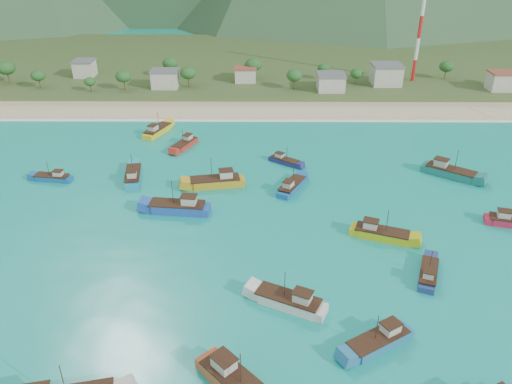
{
  "coord_description": "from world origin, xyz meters",
  "views": [
    {
      "loc": [
        1.0,
        -73.44,
        52.0
      ],
      "look_at": [
        0.31,
        18.0,
        3.0
      ],
      "focal_mm": 35.0,
      "sensor_mm": 36.0,
      "label": 1
    }
  ],
  "objects_px": {
    "boat_3": "(381,234)",
    "boat_23": "(179,208)",
    "boat_4": "(379,341)",
    "boat_18": "(216,182)",
    "radio_tower": "(422,16)",
    "boat_16": "(292,187)",
    "boat_10": "(289,302)",
    "boat_12": "(428,275)",
    "boat_13": "(449,172)",
    "boat_14": "(185,145)",
    "boat_11": "(133,176)",
    "boat_2": "(53,178)",
    "boat_5": "(236,383)",
    "boat_19": "(158,131)",
    "boat_24": "(285,161)"
  },
  "relations": [
    {
      "from": "boat_3",
      "to": "boat_14",
      "type": "bearing_deg",
      "value": -115.06
    },
    {
      "from": "boat_11",
      "to": "boat_18",
      "type": "height_order",
      "value": "boat_18"
    },
    {
      "from": "radio_tower",
      "to": "boat_23",
      "type": "xyz_separation_m",
      "value": [
        -72.74,
        -93.17,
        -23.4
      ]
    },
    {
      "from": "boat_19",
      "to": "boat_18",
      "type": "bearing_deg",
      "value": -37.26
    },
    {
      "from": "boat_16",
      "to": "boat_24",
      "type": "xyz_separation_m",
      "value": [
        -0.97,
        14.05,
        -0.2
      ]
    },
    {
      "from": "boat_3",
      "to": "boat_2",
      "type": "bearing_deg",
      "value": -87.97
    },
    {
      "from": "boat_10",
      "to": "boat_12",
      "type": "height_order",
      "value": "boat_10"
    },
    {
      "from": "boat_5",
      "to": "boat_13",
      "type": "distance_m",
      "value": 77.45
    },
    {
      "from": "boat_4",
      "to": "boat_11",
      "type": "relative_size",
      "value": 0.93
    },
    {
      "from": "boat_12",
      "to": "boat_13",
      "type": "height_order",
      "value": "boat_13"
    },
    {
      "from": "boat_13",
      "to": "boat_23",
      "type": "xyz_separation_m",
      "value": [
        -61.09,
        -17.04,
        0.01
      ]
    },
    {
      "from": "boat_13",
      "to": "boat_23",
      "type": "distance_m",
      "value": 63.43
    },
    {
      "from": "boat_3",
      "to": "boat_10",
      "type": "bearing_deg",
      "value": -22.86
    },
    {
      "from": "boat_2",
      "to": "boat_18",
      "type": "bearing_deg",
      "value": -85.65
    },
    {
      "from": "boat_4",
      "to": "boat_18",
      "type": "height_order",
      "value": "boat_18"
    },
    {
      "from": "boat_12",
      "to": "boat_23",
      "type": "relative_size",
      "value": 0.73
    },
    {
      "from": "boat_2",
      "to": "boat_4",
      "type": "relative_size",
      "value": 0.85
    },
    {
      "from": "radio_tower",
      "to": "boat_11",
      "type": "distance_m",
      "value": 118.34
    },
    {
      "from": "boat_5",
      "to": "boat_11",
      "type": "xyz_separation_m",
      "value": [
        -26.31,
        58.88,
        -0.13
      ]
    },
    {
      "from": "boat_3",
      "to": "boat_19",
      "type": "distance_m",
      "value": 73.88
    },
    {
      "from": "boat_13",
      "to": "boat_2",
      "type": "bearing_deg",
      "value": -51.99
    },
    {
      "from": "boat_23",
      "to": "boat_13",
      "type": "bearing_deg",
      "value": -68.63
    },
    {
      "from": "boat_23",
      "to": "boat_16",
      "type": "bearing_deg",
      "value": -61.49
    },
    {
      "from": "boat_4",
      "to": "boat_10",
      "type": "relative_size",
      "value": 0.91
    },
    {
      "from": "boat_5",
      "to": "boat_19",
      "type": "bearing_deg",
      "value": -117.66
    },
    {
      "from": "boat_2",
      "to": "boat_12",
      "type": "height_order",
      "value": "boat_12"
    },
    {
      "from": "boat_16",
      "to": "boat_13",
      "type": "bearing_deg",
      "value": 38.23
    },
    {
      "from": "boat_14",
      "to": "boat_16",
      "type": "height_order",
      "value": "boat_16"
    },
    {
      "from": "boat_10",
      "to": "boat_16",
      "type": "xyz_separation_m",
      "value": [
        2.48,
        38.49,
        -0.14
      ]
    },
    {
      "from": "boat_3",
      "to": "boat_23",
      "type": "bearing_deg",
      "value": -82.86
    },
    {
      "from": "boat_3",
      "to": "boat_12",
      "type": "relative_size",
      "value": 1.23
    },
    {
      "from": "boat_19",
      "to": "boat_5",
      "type": "bearing_deg",
      "value": -51.68
    },
    {
      "from": "boat_10",
      "to": "boat_13",
      "type": "xyz_separation_m",
      "value": [
        39.84,
        45.6,
        0.12
      ]
    },
    {
      "from": "radio_tower",
      "to": "boat_16",
      "type": "height_order",
      "value": "radio_tower"
    },
    {
      "from": "boat_4",
      "to": "boat_16",
      "type": "relative_size",
      "value": 1.03
    },
    {
      "from": "boat_11",
      "to": "boat_19",
      "type": "xyz_separation_m",
      "value": [
        0.4,
        28.86,
        -0.0
      ]
    },
    {
      "from": "boat_10",
      "to": "radio_tower",
      "type": "bearing_deg",
      "value": 2.87
    },
    {
      "from": "boat_4",
      "to": "boat_19",
      "type": "bearing_deg",
      "value": -1.52
    },
    {
      "from": "boat_18",
      "to": "boat_24",
      "type": "relative_size",
      "value": 1.61
    },
    {
      "from": "boat_16",
      "to": "radio_tower",
      "type": "bearing_deg",
      "value": 86.97
    },
    {
      "from": "radio_tower",
      "to": "boat_10",
      "type": "relative_size",
      "value": 3.9
    },
    {
      "from": "boat_2",
      "to": "boat_14",
      "type": "height_order",
      "value": "boat_14"
    },
    {
      "from": "boat_13",
      "to": "boat_24",
      "type": "distance_m",
      "value": 38.96
    },
    {
      "from": "boat_2",
      "to": "boat_12",
      "type": "xyz_separation_m",
      "value": [
        75.93,
        -35.43,
        0.03
      ]
    },
    {
      "from": "boat_2",
      "to": "boat_11",
      "type": "relative_size",
      "value": 0.79
    },
    {
      "from": "boat_2",
      "to": "boat_13",
      "type": "height_order",
      "value": "boat_13"
    },
    {
      "from": "boat_10",
      "to": "boat_23",
      "type": "bearing_deg",
      "value": 62.45
    },
    {
      "from": "boat_4",
      "to": "boat_23",
      "type": "bearing_deg",
      "value": 11.14
    },
    {
      "from": "radio_tower",
      "to": "boat_12",
      "type": "xyz_separation_m",
      "value": [
        -27.94,
        -114.44,
        -23.78
      ]
    },
    {
      "from": "boat_19",
      "to": "boat_4",
      "type": "bearing_deg",
      "value": -38.53
    }
  ]
}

